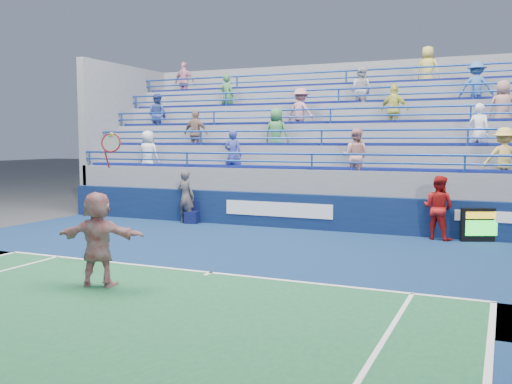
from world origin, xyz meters
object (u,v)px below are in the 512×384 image
at_px(tennis_player, 98,239).
at_px(ball_girl, 438,208).
at_px(judge_chair, 192,216).
at_px(serve_speed_board, 485,225).
at_px(line_judge, 186,197).

bearing_deg(tennis_player, ball_girl, 56.18).
bearing_deg(ball_girl, judge_chair, 20.22).
height_order(serve_speed_board, judge_chair, serve_speed_board).
relative_size(judge_chair, line_judge, 0.42).
height_order(tennis_player, ball_girl, tennis_player).
height_order(serve_speed_board, line_judge, line_judge).
distance_m(serve_speed_board, ball_girl, 1.31).
xyz_separation_m(judge_chair, ball_girl, (7.87, 0.03, 0.66)).
bearing_deg(judge_chair, line_judge, -167.10).
xyz_separation_m(serve_speed_board, ball_girl, (-1.23, -0.15, 0.43)).
distance_m(serve_speed_board, tennis_player, 10.42).
bearing_deg(line_judge, serve_speed_board, -171.26).
xyz_separation_m(judge_chair, tennis_player, (2.55, -7.91, 0.67)).
height_order(judge_chair, tennis_player, tennis_player).
height_order(serve_speed_board, tennis_player, tennis_player).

